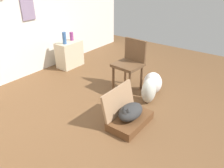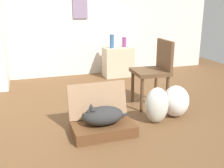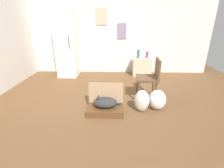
# 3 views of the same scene
# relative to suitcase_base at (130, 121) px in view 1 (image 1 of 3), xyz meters

# --- Properties ---
(ground_plane) EXTENTS (7.68, 7.68, 0.00)m
(ground_plane) POSITION_rel_suitcase_base_xyz_m (-0.10, 0.40, -0.06)
(ground_plane) COLOR brown
(ground_plane) RESTS_ON ground
(wall_back) EXTENTS (6.40, 0.15, 2.60)m
(wall_back) POSITION_rel_suitcase_base_xyz_m (-0.10, 2.66, 1.24)
(wall_back) COLOR silver
(wall_back) RESTS_ON ground
(suitcase_base) EXTENTS (0.66, 0.40, 0.12)m
(suitcase_base) POSITION_rel_suitcase_base_xyz_m (0.00, 0.00, 0.00)
(suitcase_base) COLOR brown
(suitcase_base) RESTS_ON ground
(suitcase_lid) EXTENTS (0.66, 0.12, 0.39)m
(suitcase_lid) POSITION_rel_suitcase_base_xyz_m (0.00, 0.21, 0.26)
(suitcase_lid) COLOR #9B7756
(suitcase_lid) RESTS_ON suitcase_base
(cat) EXTENTS (0.52, 0.28, 0.23)m
(cat) POSITION_rel_suitcase_base_xyz_m (-0.01, 0.00, 0.16)
(cat) COLOR #2D2D2D
(cat) RESTS_ON suitcase_base
(plastic_bag_white) EXTENTS (0.29, 0.22, 0.43)m
(plastic_bag_white) POSITION_rel_suitcase_base_xyz_m (0.68, 0.09, 0.16)
(plastic_bag_white) COLOR silver
(plastic_bag_white) RESTS_ON ground
(plastic_bag_clear) EXTENTS (0.33, 0.32, 0.39)m
(plastic_bag_clear) POSITION_rel_suitcase_base_xyz_m (0.99, 0.18, 0.14)
(plastic_bag_clear) COLOR white
(plastic_bag_clear) RESTS_ON ground
(side_table) EXTENTS (0.56, 0.33, 0.56)m
(side_table) POSITION_rel_suitcase_base_xyz_m (0.98, 2.25, 0.22)
(side_table) COLOR beige
(side_table) RESTS_ON ground
(vase_tall) EXTENTS (0.08, 0.08, 0.25)m
(vase_tall) POSITION_rel_suitcase_base_xyz_m (0.85, 2.21, 0.63)
(vase_tall) COLOR #38609E
(vase_tall) RESTS_ON side_table
(vase_short) EXTENTS (0.08, 0.08, 0.18)m
(vase_short) POSITION_rel_suitcase_base_xyz_m (1.12, 2.29, 0.59)
(vase_short) COLOR #8C387A
(vase_short) RESTS_ON side_table
(chair) EXTENTS (0.47, 0.48, 0.90)m
(chair) POSITION_rel_suitcase_base_xyz_m (0.91, 0.61, 0.45)
(chair) COLOR brown
(chair) RESTS_ON ground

